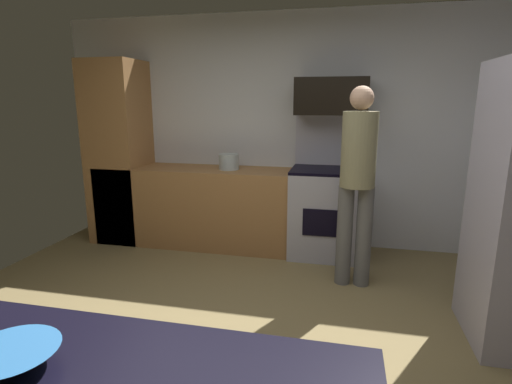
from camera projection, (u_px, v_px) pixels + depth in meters
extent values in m
cube|color=olive|center=(227.00, 355.00, 2.66)|extent=(5.20, 4.80, 0.02)
cube|color=silver|center=(283.00, 132.00, 4.59)|extent=(5.20, 0.12, 2.60)
cube|color=#A37141|center=(201.00, 206.00, 4.63)|extent=(2.40, 0.60, 0.90)
cube|color=#A37141|center=(119.00, 153.00, 4.71)|extent=(0.60, 0.60, 2.10)
cube|color=#B3B1BF|center=(326.00, 213.00, 4.30)|extent=(0.76, 0.64, 0.92)
cube|color=black|center=(328.00, 170.00, 4.20)|extent=(0.76, 0.64, 0.03)
cube|color=#B3B1BF|center=(330.00, 140.00, 4.41)|extent=(0.76, 0.06, 0.56)
cube|color=black|center=(325.00, 223.00, 4.00)|extent=(0.44, 0.01, 0.28)
cube|color=black|center=(331.00, 96.00, 4.12)|extent=(0.74, 0.38, 0.38)
cylinder|color=slate|center=(344.00, 236.00, 3.60)|extent=(0.14, 0.14, 0.92)
cylinder|color=slate|center=(364.00, 237.00, 3.57)|extent=(0.14, 0.14, 0.92)
cylinder|color=gray|center=(359.00, 150.00, 3.41)|extent=(0.30, 0.30, 0.65)
sphere|color=tan|center=(362.00, 98.00, 3.32)|extent=(0.20, 0.20, 0.20)
cone|color=#2F6BA9|center=(12.00, 360.00, 1.13)|extent=(0.26, 0.26, 0.07)
cylinder|color=#B2C2C6|center=(229.00, 162.00, 4.44)|extent=(0.22, 0.22, 0.17)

